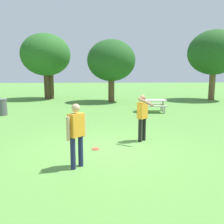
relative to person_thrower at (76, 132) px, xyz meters
name	(u,v)px	position (x,y,z in m)	size (l,w,h in m)	color
ground_plane	(109,149)	(0.88, 1.46, -0.94)	(120.00, 120.00, 0.00)	#568E3D
person_thrower	(76,132)	(0.00, 0.00, 0.00)	(0.44, 0.47, 1.64)	#1E234C
person_catcher	(143,114)	(2.10, 2.27, 0.02)	(0.49, 0.84, 1.64)	black
frisbee	(96,149)	(0.45, 1.44, -0.93)	(0.24, 0.24, 0.03)	#E04733
picnic_table_near	(152,103)	(3.96, 8.74, -0.38)	(1.82, 1.56, 0.77)	beige
trash_can_beside_table	(2,107)	(-5.02, 7.98, -0.46)	(0.59, 0.59, 0.96)	#515156
tree_broad_center	(46,55)	(-4.35, 17.11, 3.20)	(4.61, 4.61, 6.13)	#4C3823
tree_far_right	(50,53)	(-4.00, 17.31, 3.41)	(3.48, 3.48, 5.89)	#4C3823
tree_slender_mid	(111,61)	(1.68, 14.42, 2.54)	(4.07, 4.07, 5.24)	brown
tree_back_left	(214,53)	(11.04, 15.37, 3.34)	(4.68, 4.68, 6.30)	brown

